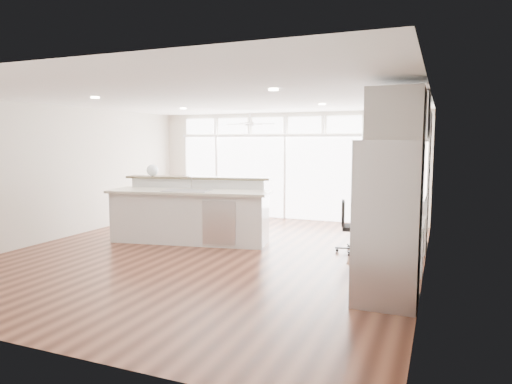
% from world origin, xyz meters
% --- Properties ---
extents(floor, '(7.00, 8.00, 0.02)m').
position_xyz_m(floor, '(0.00, 0.00, -0.01)').
color(floor, '#452015').
rests_on(floor, ground).
extents(ceiling, '(7.00, 8.00, 0.02)m').
position_xyz_m(ceiling, '(0.00, 0.00, 2.70)').
color(ceiling, white).
rests_on(ceiling, wall_back).
extents(wall_back, '(7.00, 0.04, 2.70)m').
position_xyz_m(wall_back, '(0.00, 4.00, 1.35)').
color(wall_back, beige).
rests_on(wall_back, floor).
extents(wall_front, '(7.00, 0.04, 2.70)m').
position_xyz_m(wall_front, '(0.00, -4.00, 1.35)').
color(wall_front, beige).
rests_on(wall_front, floor).
extents(wall_left, '(0.04, 8.00, 2.70)m').
position_xyz_m(wall_left, '(-3.50, 0.00, 1.35)').
color(wall_left, beige).
rests_on(wall_left, floor).
extents(wall_right, '(0.04, 8.00, 2.70)m').
position_xyz_m(wall_right, '(3.50, 0.00, 1.35)').
color(wall_right, beige).
rests_on(wall_right, floor).
extents(glass_wall, '(5.80, 0.06, 2.08)m').
position_xyz_m(glass_wall, '(0.00, 3.94, 1.05)').
color(glass_wall, white).
rests_on(glass_wall, wall_back).
extents(transom_row, '(5.90, 0.06, 0.40)m').
position_xyz_m(transom_row, '(0.00, 3.94, 2.38)').
color(transom_row, white).
rests_on(transom_row, wall_back).
extents(desk_window, '(0.04, 0.85, 0.85)m').
position_xyz_m(desk_window, '(3.46, 0.30, 1.55)').
color(desk_window, white).
rests_on(desk_window, wall_right).
extents(ceiling_fan, '(1.16, 1.16, 0.32)m').
position_xyz_m(ceiling_fan, '(-0.50, 2.80, 2.48)').
color(ceiling_fan, white).
rests_on(ceiling_fan, ceiling).
extents(recessed_lights, '(3.40, 3.00, 0.02)m').
position_xyz_m(recessed_lights, '(0.00, 0.20, 2.68)').
color(recessed_lights, white).
rests_on(recessed_lights, ceiling).
extents(oven_cabinet, '(0.64, 1.20, 2.50)m').
position_xyz_m(oven_cabinet, '(3.17, 1.80, 1.25)').
color(oven_cabinet, silver).
rests_on(oven_cabinet, floor).
extents(desk_nook, '(0.72, 1.30, 0.76)m').
position_xyz_m(desk_nook, '(3.13, 0.30, 0.38)').
color(desk_nook, silver).
rests_on(desk_nook, floor).
extents(upper_cabinets, '(0.64, 1.30, 0.64)m').
position_xyz_m(upper_cabinets, '(3.17, 0.30, 2.35)').
color(upper_cabinets, silver).
rests_on(upper_cabinets, wall_right).
extents(refrigerator, '(0.76, 0.90, 2.00)m').
position_xyz_m(refrigerator, '(3.11, -1.35, 1.00)').
color(refrigerator, '#B8B8BD').
rests_on(refrigerator, floor).
extents(fridge_cabinet, '(0.64, 0.90, 0.60)m').
position_xyz_m(fridge_cabinet, '(3.17, -1.35, 2.30)').
color(fridge_cabinet, silver).
rests_on(fridge_cabinet, wall_right).
extents(framed_photos, '(0.06, 0.22, 0.80)m').
position_xyz_m(framed_photos, '(3.46, 0.92, 1.40)').
color(framed_photos, black).
rests_on(framed_photos, wall_right).
extents(kitchen_island, '(3.34, 1.74, 1.26)m').
position_xyz_m(kitchen_island, '(-0.87, 0.63, 0.63)').
color(kitchen_island, silver).
rests_on(kitchen_island, floor).
extents(rug, '(0.99, 0.76, 0.01)m').
position_xyz_m(rug, '(2.75, 0.53, 0.01)').
color(rug, '#381C11').
rests_on(rug, floor).
extents(office_chair, '(0.56, 0.54, 0.92)m').
position_xyz_m(office_chair, '(2.30, 0.99, 0.46)').
color(office_chair, black).
rests_on(office_chair, floor).
extents(fishbowl, '(0.30, 0.30, 0.24)m').
position_xyz_m(fishbowl, '(-1.87, 0.86, 1.38)').
color(fishbowl, white).
rests_on(fishbowl, kitchen_island).
extents(monitor, '(0.11, 0.43, 0.35)m').
position_xyz_m(monitor, '(3.05, 0.30, 0.94)').
color(monitor, black).
rests_on(monitor, desk_nook).
extents(keyboard, '(0.16, 0.34, 0.02)m').
position_xyz_m(keyboard, '(2.88, 0.30, 0.77)').
color(keyboard, silver).
rests_on(keyboard, desk_nook).
extents(potted_plant, '(0.27, 0.30, 0.23)m').
position_xyz_m(potted_plant, '(3.17, 1.80, 2.61)').
color(potted_plant, '#395D28').
rests_on(potted_plant, oven_cabinet).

